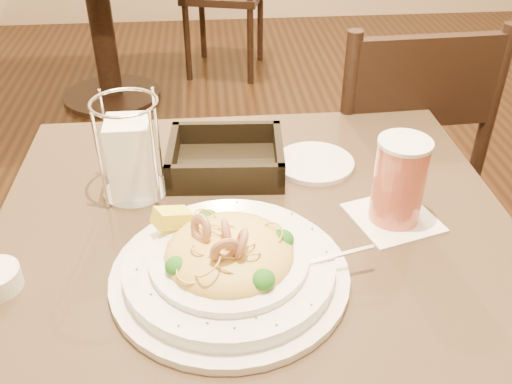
{
  "coord_description": "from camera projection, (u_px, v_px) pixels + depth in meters",
  "views": [
    {
      "loc": [
        -0.07,
        -0.74,
        1.34
      ],
      "look_at": [
        0.0,
        0.02,
        0.82
      ],
      "focal_mm": 40.0,
      "sensor_mm": 36.0,
      "label": 1
    }
  ],
  "objects": [
    {
      "name": "main_table",
      "position": [
        257.0,
        333.0,
        1.08
      ],
      "size": [
        0.9,
        0.9,
        0.74
      ],
      "color": "black",
      "rests_on": "ground"
    },
    {
      "name": "background_table",
      "position": [
        98.0,
        5.0,
        2.83
      ],
      "size": [
        0.9,
        0.9,
        0.74
      ],
      "rotation": [
        0.0,
        0.0,
        0.0
      ],
      "color": "black",
      "rests_on": "ground"
    },
    {
      "name": "dining_chair_near",
      "position": [
        390.0,
        164.0,
        1.6
      ],
      "size": [
        0.44,
        0.44,
        0.93
      ],
      "rotation": [
        0.0,
        0.0,
        3.19
      ],
      "color": "black",
      "rests_on": "ground"
    },
    {
      "name": "pasta_bowl",
      "position": [
        229.0,
        262.0,
        0.85
      ],
      "size": [
        0.4,
        0.36,
        0.12
      ],
      "rotation": [
        0.0,
        0.0,
        0.05
      ],
      "color": "white",
      "rests_on": "main_table"
    },
    {
      "name": "drink_glass",
      "position": [
        399.0,
        182.0,
        0.95
      ],
      "size": [
        0.17,
        0.17,
        0.15
      ],
      "rotation": [
        0.0,
        0.0,
        0.29
      ],
      "color": "white",
      "rests_on": "main_table"
    },
    {
      "name": "bread_basket",
      "position": [
        226.0,
        160.0,
        1.12
      ],
      "size": [
        0.23,
        0.19,
        0.06
      ],
      "rotation": [
        0.0,
        0.0,
        -0.07
      ],
      "color": "black",
      "rests_on": "main_table"
    },
    {
      "name": "napkin_caddy",
      "position": [
        131.0,
        155.0,
        1.02
      ],
      "size": [
        0.12,
        0.12,
        0.19
      ],
      "rotation": [
        0.0,
        0.0,
        0.01
      ],
      "color": "silver",
      "rests_on": "main_table"
    },
    {
      "name": "side_plate",
      "position": [
        314.0,
        163.0,
        1.14
      ],
      "size": [
        0.19,
        0.19,
        0.01
      ],
      "primitive_type": "cylinder",
      "rotation": [
        0.0,
        0.0,
        -0.24
      ],
      "color": "white",
      "rests_on": "main_table"
    }
  ]
}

